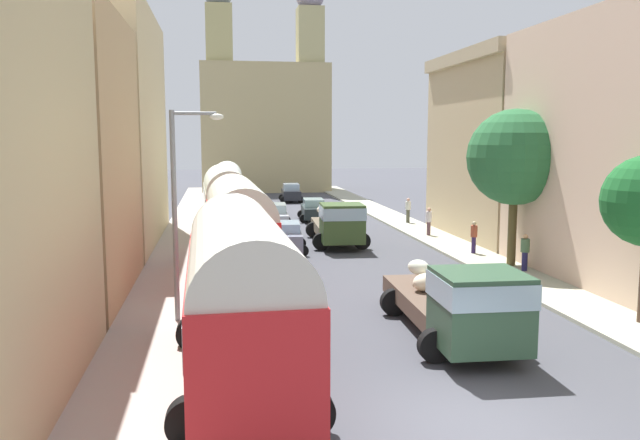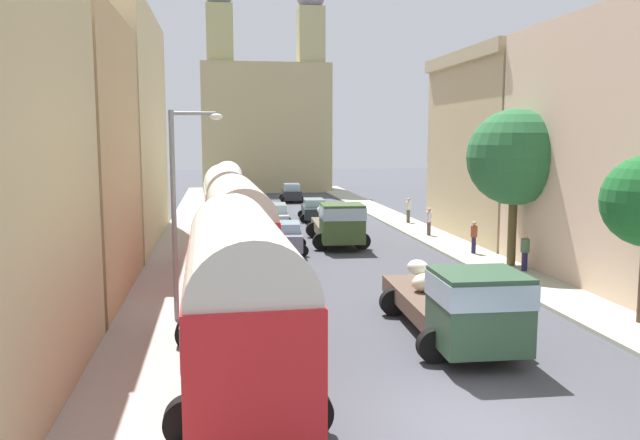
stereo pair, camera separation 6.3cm
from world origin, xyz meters
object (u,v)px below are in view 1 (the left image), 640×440
at_px(car_3, 274,216).
at_px(streetlamp_near, 181,199).
at_px(cargo_truck_0, 460,302).
at_px(pedestrian_2, 429,221).
at_px(car_1, 291,193).
at_px(cargo_truck_1, 338,223).
at_px(pedestrian_4, 474,236).
at_px(parked_bus_0, 241,290).
at_px(pedestrian_0, 525,251).
at_px(parked_bus_2, 226,198).
at_px(parked_bus_3, 226,186).
at_px(pedestrian_1, 408,209).
at_px(parked_bus_1, 238,225).
at_px(car_0, 313,210).
at_px(car_2, 285,237).

relative_size(car_3, streetlamp_near, 0.66).
bearing_deg(cargo_truck_0, pedestrian_2, 73.92).
height_order(cargo_truck_0, car_1, cargo_truck_0).
distance_m(cargo_truck_0, car_3, 24.69).
bearing_deg(cargo_truck_1, pedestrian_4, -33.12).
bearing_deg(car_3, pedestrian_2, -31.79).
bearing_deg(parked_bus_0, streetlamp_near, 106.61).
height_order(cargo_truck_1, pedestrian_4, cargo_truck_1).
bearing_deg(pedestrian_0, pedestrian_2, 94.76).
xyz_separation_m(cargo_truck_1, pedestrian_4, (6.12, -3.99, -0.27)).
xyz_separation_m(cargo_truck_1, pedestrian_0, (6.66, -8.33, -0.28)).
xyz_separation_m(pedestrian_2, streetlamp_near, (-13.35, -15.72, 2.98)).
relative_size(pedestrian_2, pedestrian_4, 1.01).
bearing_deg(pedestrian_0, cargo_truck_0, -126.05).
bearing_deg(pedestrian_4, car_1, 102.05).
bearing_deg(parked_bus_2, streetlamp_near, -94.99).
relative_size(parked_bus_3, pedestrian_1, 4.64).
height_order(pedestrian_1, pedestrian_2, pedestrian_1).
height_order(car_1, pedestrian_2, pedestrian_2).
relative_size(cargo_truck_1, car_1, 1.97).
bearing_deg(car_3, cargo_truck_0, -82.57).
bearing_deg(cargo_truck_1, car_3, 111.35).
height_order(parked_bus_0, parked_bus_1, parked_bus_0).
height_order(parked_bus_0, pedestrian_1, parked_bus_0).
xyz_separation_m(parked_bus_0, pedestrian_1, (12.13, 26.75, -1.33)).
bearing_deg(parked_bus_0, pedestrian_1, 65.60).
bearing_deg(parked_bus_3, parked_bus_0, -90.18).
distance_m(cargo_truck_0, streetlamp_near, 8.97).
height_order(parked_bus_3, streetlamp_near, streetlamp_near).
height_order(pedestrian_2, streetlamp_near, streetlamp_near).
bearing_deg(pedestrian_2, parked_bus_3, 130.30).
relative_size(car_0, streetlamp_near, 0.62).
xyz_separation_m(parked_bus_0, car_0, (6.15, 29.88, -1.58)).
relative_size(parked_bus_2, pedestrian_0, 5.30).
relative_size(car_1, pedestrian_4, 2.14).
distance_m(parked_bus_1, car_0, 19.26).
distance_m(parked_bus_1, car_1, 32.15).
distance_m(car_3, streetlamp_near, 21.85).
distance_m(parked_bus_0, parked_bus_3, 34.88).
bearing_deg(car_2, car_3, 88.91).
height_order(cargo_truck_1, pedestrian_2, cargo_truck_1).
distance_m(car_0, pedestrian_4, 15.84).
distance_m(car_2, streetlamp_near, 13.25).
xyz_separation_m(car_3, pedestrian_0, (9.55, -15.73, 0.20)).
bearing_deg(parked_bus_3, car_1, 54.34).
distance_m(parked_bus_3, pedestrian_2, 17.99).
xyz_separation_m(parked_bus_2, car_3, (3.10, 3.19, -1.49)).
relative_size(parked_bus_3, car_2, 2.18).
xyz_separation_m(cargo_truck_1, streetlamp_near, (-7.55, -13.70, 2.71)).
xyz_separation_m(parked_bus_0, parked_bus_2, (-0.07, 23.38, -0.08)).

